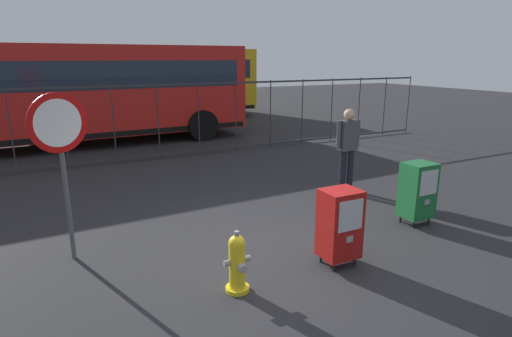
{
  "coord_description": "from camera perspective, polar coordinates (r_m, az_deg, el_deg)",
  "views": [
    {
      "loc": [
        -2.65,
        -4.61,
        2.64
      ],
      "look_at": [
        0.3,
        1.2,
        0.9
      ],
      "focal_mm": 29.3,
      "sensor_mm": 36.0,
      "label": 1
    }
  ],
  "objects": [
    {
      "name": "fire_hydrant",
      "position": [
        4.92,
        -2.58,
        -12.79
      ],
      "size": [
        0.33,
        0.32,
        0.75
      ],
      "color": "yellow",
      "rests_on": "ground_plane"
    },
    {
      "name": "newspaper_box_primary",
      "position": [
        7.21,
        21.2,
        -2.78
      ],
      "size": [
        0.48,
        0.42,
        1.02
      ],
      "color": "black",
      "rests_on": "ground_plane"
    },
    {
      "name": "fence_barrier",
      "position": [
        11.34,
        -13.22,
        6.32
      ],
      "size": [
        18.03,
        0.04,
        2.0
      ],
      "color": "#2D2D33",
      "rests_on": "ground_plane"
    },
    {
      "name": "bus_near",
      "position": [
        13.96,
        -23.82,
        9.86
      ],
      "size": [
        10.58,
        3.07,
        3.0
      ],
      "rotation": [
        0.0,
        0.0,
        0.04
      ],
      "color": "red",
      "rests_on": "ground_plane"
    },
    {
      "name": "pedestrian",
      "position": [
        8.5,
        12.4,
        3.11
      ],
      "size": [
        0.55,
        0.22,
        1.67
      ],
      "color": "black",
      "rests_on": "ground_plane"
    },
    {
      "name": "newspaper_box_secondary",
      "position": [
        5.52,
        11.36,
        -7.39
      ],
      "size": [
        0.48,
        0.42,
        1.02
      ],
      "color": "black",
      "rests_on": "ground_plane"
    },
    {
      "name": "ground_plane",
      "position": [
        5.94,
        2.72,
        -11.47
      ],
      "size": [
        60.0,
        60.0,
        0.0
      ],
      "primitive_type": "plane",
      "color": "#262628"
    },
    {
      "name": "bus_far",
      "position": [
        19.21,
        -16.34,
        11.56
      ],
      "size": [
        10.65,
        3.35,
        3.0
      ],
      "rotation": [
        0.0,
        0.0,
        -0.07
      ],
      "color": "gold",
      "rests_on": "ground_plane"
    },
    {
      "name": "stop_sign",
      "position": [
        5.8,
        -25.14,
        3.22
      ],
      "size": [
        0.71,
        0.31,
        2.23
      ],
      "color": "#4C4F54",
      "rests_on": "ground_plane"
    }
  ]
}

